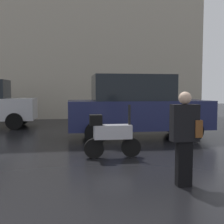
% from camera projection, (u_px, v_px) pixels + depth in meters
% --- Properties ---
extents(pedestrian_with_bag, '(0.48, 0.24, 1.54)m').
position_uv_depth(pedestrian_with_bag, '(185.00, 133.00, 4.53)').
color(pedestrian_with_bag, black).
rests_on(pedestrian_with_bag, ground).
extents(parked_scooter, '(1.33, 0.32, 1.23)m').
position_uv_depth(parked_scooter, '(111.00, 134.00, 6.48)').
color(parked_scooter, black).
rests_on(parked_scooter, ground).
extents(parked_car_right, '(4.58, 1.89, 2.06)m').
position_uv_depth(parked_car_right, '(137.00, 107.00, 9.14)').
color(parked_car_right, '#1E234C').
rests_on(parked_car_right, ground).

